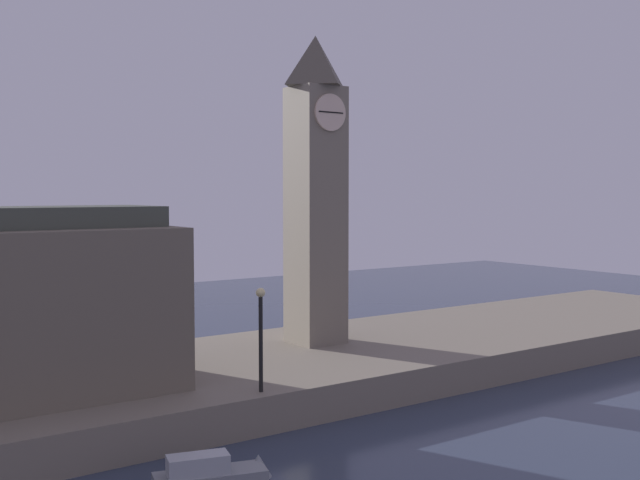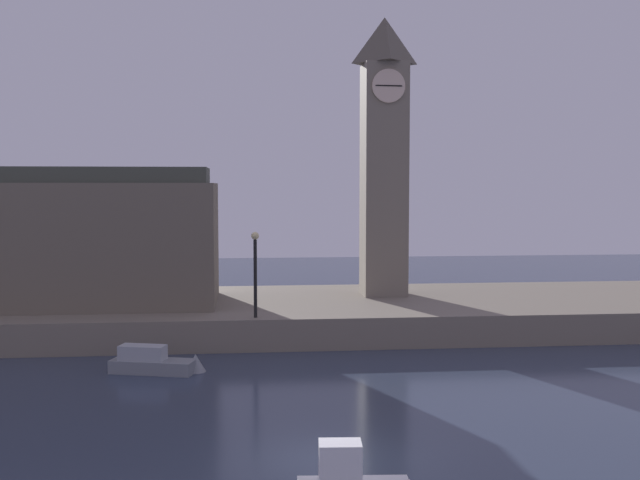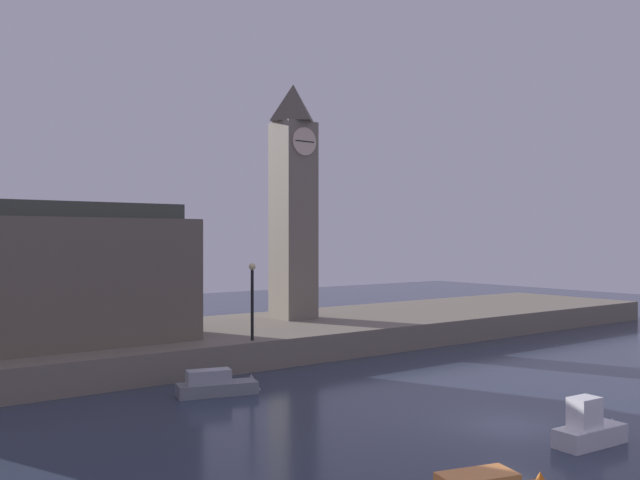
# 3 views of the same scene
# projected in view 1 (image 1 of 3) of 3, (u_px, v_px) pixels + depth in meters

# --- Properties ---
(far_embankment) EXTENTS (70.00, 12.00, 1.50)m
(far_embankment) POSITION_uv_depth(u_px,v_px,m) (235.00, 377.00, 34.55)
(far_embankment) COLOR slate
(far_embankment) RESTS_ON ground
(clock_tower) EXTENTS (2.61, 2.64, 15.35)m
(clock_tower) POSITION_uv_depth(u_px,v_px,m) (316.00, 186.00, 38.34)
(clock_tower) COLOR slate
(clock_tower) RESTS_ON far_embankment
(streetlamp) EXTENTS (0.36, 0.36, 3.99)m
(streetlamp) POSITION_uv_depth(u_px,v_px,m) (261.00, 327.00, 29.00)
(streetlamp) COLOR black
(streetlamp) RESTS_ON far_embankment
(boat_cruiser_grey) EXTENTS (4.13, 1.99, 1.27)m
(boat_cruiser_grey) POSITION_uv_depth(u_px,v_px,m) (219.00, 474.00, 23.66)
(boat_cruiser_grey) COLOR gray
(boat_cruiser_grey) RESTS_ON ground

